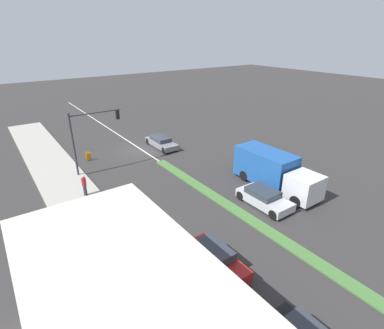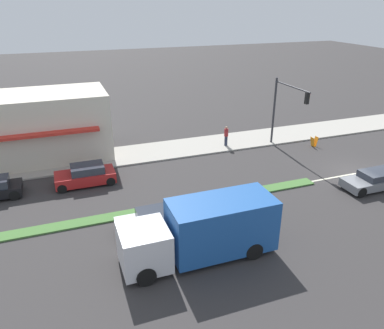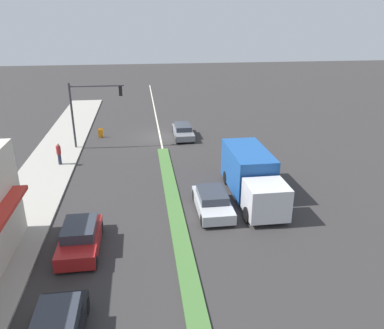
{
  "view_description": "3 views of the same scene",
  "coord_description": "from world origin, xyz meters",
  "px_view_note": "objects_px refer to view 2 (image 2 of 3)",
  "views": [
    {
      "loc": [
        13.16,
        28.13,
        11.73
      ],
      "look_at": [
        0.56,
        10.3,
        2.11
      ],
      "focal_mm": 28.0,
      "sensor_mm": 36.0,
      "label": 1
    },
    {
      "loc": [
        -18.97,
        19.64,
        11.54
      ],
      "look_at": [
        1.12,
        12.31,
        2.1
      ],
      "focal_mm": 35.0,
      "sensor_mm": 36.0,
      "label": 2
    },
    {
      "loc": [
        1.73,
        34.96,
        10.75
      ],
      "look_at": [
        -1.27,
        13.45,
        2.22
      ],
      "focal_mm": 35.0,
      "sensor_mm": 36.0,
      "label": 3
    }
  ],
  "objects_px": {
    "hatchback_red": "(86,175)",
    "suv_grey": "(376,180)",
    "sedan_silver": "(156,221)",
    "traffic_signal_main": "(284,104)",
    "warning_aframe_sign": "(314,142)",
    "delivery_truck": "(204,230)",
    "pedestrian": "(226,135)"
  },
  "relations": [
    {
      "from": "delivery_truck",
      "to": "pedestrian",
      "type": "bearing_deg",
      "value": -28.9
    },
    {
      "from": "delivery_truck",
      "to": "suv_grey",
      "type": "relative_size",
      "value": 1.64
    },
    {
      "from": "pedestrian",
      "to": "delivery_truck",
      "type": "height_order",
      "value": "delivery_truck"
    },
    {
      "from": "traffic_signal_main",
      "to": "suv_grey",
      "type": "distance_m",
      "value": 9.2
    },
    {
      "from": "sedan_silver",
      "to": "suv_grey",
      "type": "bearing_deg",
      "value": -90.0
    },
    {
      "from": "pedestrian",
      "to": "hatchback_red",
      "type": "xyz_separation_m",
      "value": [
        -3.15,
        11.9,
        -0.37
      ]
    },
    {
      "from": "delivery_truck",
      "to": "suv_grey",
      "type": "xyz_separation_m",
      "value": [
        2.8,
        -13.46,
        -0.88
      ]
    },
    {
      "from": "delivery_truck",
      "to": "sedan_silver",
      "type": "distance_m",
      "value": 3.35
    },
    {
      "from": "traffic_signal_main",
      "to": "warning_aframe_sign",
      "type": "height_order",
      "value": "traffic_signal_main"
    },
    {
      "from": "pedestrian",
      "to": "delivery_truck",
      "type": "distance_m",
      "value": 15.03
    },
    {
      "from": "warning_aframe_sign",
      "to": "hatchback_red",
      "type": "height_order",
      "value": "hatchback_red"
    },
    {
      "from": "traffic_signal_main",
      "to": "warning_aframe_sign",
      "type": "relative_size",
      "value": 6.69
    },
    {
      "from": "delivery_truck",
      "to": "traffic_signal_main",
      "type": "bearing_deg",
      "value": -45.59
    },
    {
      "from": "traffic_signal_main",
      "to": "sedan_silver",
      "type": "distance_m",
      "value": 15.78
    },
    {
      "from": "delivery_truck",
      "to": "hatchback_red",
      "type": "height_order",
      "value": "delivery_truck"
    },
    {
      "from": "traffic_signal_main",
      "to": "pedestrian",
      "type": "distance_m",
      "value": 5.4
    },
    {
      "from": "sedan_silver",
      "to": "hatchback_red",
      "type": "bearing_deg",
      "value": 22.61
    },
    {
      "from": "warning_aframe_sign",
      "to": "hatchback_red",
      "type": "bearing_deg",
      "value": 91.96
    },
    {
      "from": "traffic_signal_main",
      "to": "pedestrian",
      "type": "bearing_deg",
      "value": 63.62
    },
    {
      "from": "delivery_truck",
      "to": "hatchback_red",
      "type": "xyz_separation_m",
      "value": [
        10.0,
        4.64,
        -0.82
      ]
    },
    {
      "from": "warning_aframe_sign",
      "to": "traffic_signal_main",
      "type": "bearing_deg",
      "value": 81.1
    },
    {
      "from": "hatchback_red",
      "to": "suv_grey",
      "type": "bearing_deg",
      "value": -111.69
    },
    {
      "from": "warning_aframe_sign",
      "to": "hatchback_red",
      "type": "xyz_separation_m",
      "value": [
        -0.65,
        19.02,
        0.22
      ]
    },
    {
      "from": "hatchback_red",
      "to": "sedan_silver",
      "type": "distance_m",
      "value": 7.8
    },
    {
      "from": "delivery_truck",
      "to": "suv_grey",
      "type": "distance_m",
      "value": 13.78
    },
    {
      "from": "traffic_signal_main",
      "to": "sedan_silver",
      "type": "height_order",
      "value": "traffic_signal_main"
    },
    {
      "from": "hatchback_red",
      "to": "traffic_signal_main",
      "type": "bearing_deg",
      "value": -85.98
    },
    {
      "from": "suv_grey",
      "to": "sedan_silver",
      "type": "relative_size",
      "value": 1.1
    },
    {
      "from": "pedestrian",
      "to": "hatchback_red",
      "type": "distance_m",
      "value": 12.32
    },
    {
      "from": "suv_grey",
      "to": "pedestrian",
      "type": "bearing_deg",
      "value": 30.91
    },
    {
      "from": "traffic_signal_main",
      "to": "delivery_truck",
      "type": "relative_size",
      "value": 0.75
    },
    {
      "from": "suv_grey",
      "to": "sedan_silver",
      "type": "height_order",
      "value": "sedan_silver"
    }
  ]
}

